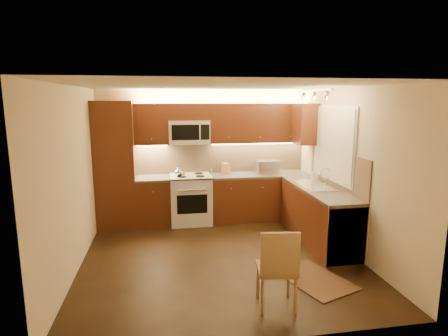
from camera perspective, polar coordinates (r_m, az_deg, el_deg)
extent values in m
cube|color=black|center=(5.67, -0.58, -13.59)|extent=(4.00, 4.00, 0.01)
cube|color=beige|center=(5.18, -0.63, 12.56)|extent=(4.00, 4.00, 0.01)
cube|color=beige|center=(7.24, -3.09, 2.02)|extent=(4.00, 0.01, 2.50)
cube|color=beige|center=(3.39, 4.76, -7.83)|extent=(4.00, 0.01, 2.50)
cube|color=beige|center=(5.36, -22.26, -1.75)|extent=(0.01, 4.00, 2.50)
cube|color=beige|center=(5.93, 18.85, -0.41)|extent=(0.01, 4.00, 2.50)
cube|color=#3F240D|center=(6.96, -16.41, 0.44)|extent=(0.70, 0.60, 2.30)
cube|color=#3F240D|center=(7.07, -10.77, -5.15)|extent=(0.62, 0.60, 0.86)
cube|color=#3A3735|center=(6.96, -10.90, -1.58)|extent=(0.62, 0.60, 0.04)
cube|color=#3F240D|center=(7.31, 5.40, -4.50)|extent=(1.92, 0.60, 0.86)
cube|color=#3A3735|center=(7.20, 5.46, -1.04)|extent=(1.92, 0.60, 0.04)
cube|color=#3F240D|center=(6.34, 14.29, -7.12)|extent=(0.60, 2.00, 0.86)
cube|color=#3A3735|center=(6.22, 14.47, -3.16)|extent=(0.60, 2.00, 0.04)
cube|color=silver|center=(5.75, 17.13, -9.13)|extent=(0.58, 0.60, 0.84)
cube|color=tan|center=(7.28, -0.34, 1.69)|extent=(3.30, 0.02, 0.60)
cube|color=tan|center=(6.28, 17.02, -0.18)|extent=(0.02, 2.00, 0.60)
cube|color=#3F240D|center=(6.95, -11.16, 6.67)|extent=(0.62, 0.35, 0.75)
cube|color=#3F240D|center=(7.19, 5.34, 6.95)|extent=(1.92, 0.35, 0.75)
cube|color=#3F240D|center=(6.96, -5.48, 8.64)|extent=(0.76, 0.35, 0.31)
cube|color=#3F240D|center=(7.04, 12.46, 6.67)|extent=(0.35, 0.50, 0.75)
cube|color=silver|center=(6.36, 16.57, 3.61)|extent=(0.03, 1.44, 1.24)
cube|color=silver|center=(6.35, 16.41, 3.61)|extent=(0.02, 1.36, 1.16)
cube|color=silver|center=(6.00, 13.84, 11.59)|extent=(0.04, 1.20, 0.03)
cube|color=silver|center=(7.25, 6.67, 0.21)|extent=(0.44, 0.34, 0.26)
cube|color=olive|center=(7.15, 0.22, -0.06)|extent=(0.15, 0.18, 0.21)
cylinder|color=silver|center=(7.25, -1.92, -0.42)|extent=(0.05, 0.05, 0.09)
cylinder|color=olive|center=(7.17, 0.05, -0.53)|extent=(0.05, 0.05, 0.09)
cylinder|color=silver|center=(7.30, 0.81, -0.33)|extent=(0.05, 0.05, 0.09)
cylinder|color=#9B562E|center=(7.25, -0.40, -0.39)|extent=(0.05, 0.05, 0.09)
imported|color=silver|center=(6.76, 13.79, -0.97)|extent=(0.10, 0.11, 0.21)
cube|color=black|center=(5.17, 13.75, -16.33)|extent=(0.97, 1.17, 0.01)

